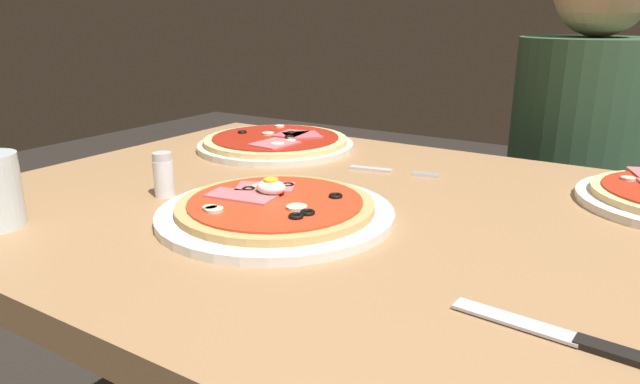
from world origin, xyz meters
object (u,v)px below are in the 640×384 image
(knife, at_px, (583,342))
(diner_person, at_px, (571,219))
(dining_table, at_px, (372,288))
(pizza_across_right, at_px, (276,143))
(salt_shaker, at_px, (164,175))
(fork, at_px, (386,171))
(pizza_foreground, at_px, (275,209))

(knife, xyz_separation_m, diner_person, (-0.13, 0.93, -0.21))
(dining_table, xyz_separation_m, pizza_across_right, (-0.34, 0.24, 0.13))
(knife, xyz_separation_m, salt_shaker, (-0.59, 0.10, 0.03))
(dining_table, xyz_separation_m, knife, (0.30, -0.21, 0.12))
(fork, height_order, knife, knife)
(pizza_across_right, bearing_deg, salt_shaker, -81.95)
(dining_table, distance_m, diner_person, 0.74)
(salt_shaker, bearing_deg, pizza_across_right, 98.05)
(diner_person, bearing_deg, salt_shaker, 60.97)
(diner_person, bearing_deg, pizza_foreground, 72.13)
(pizza_foreground, distance_m, diner_person, 0.88)
(fork, relative_size, knife, 0.80)
(fork, height_order, salt_shaker, salt_shaker)
(dining_table, bearing_deg, fork, 111.32)
(pizza_foreground, height_order, fork, pizza_foreground)
(fork, bearing_deg, pizza_foreground, -94.80)
(dining_table, distance_m, fork, 0.24)
(pizza_foreground, height_order, knife, pizza_foreground)
(knife, bearing_deg, diner_person, 98.26)
(dining_table, distance_m, pizza_foreground, 0.19)
(dining_table, height_order, pizza_foreground, pizza_foreground)
(pizza_foreground, bearing_deg, dining_table, 44.41)
(pizza_across_right, xyz_separation_m, fork, (0.27, -0.04, -0.01))
(pizza_across_right, bearing_deg, dining_table, -34.30)
(pizza_foreground, distance_m, knife, 0.41)
(dining_table, relative_size, salt_shaker, 18.09)
(fork, bearing_deg, dining_table, -68.68)
(pizza_foreground, distance_m, pizza_across_right, 0.41)
(pizza_foreground, relative_size, diner_person, 0.27)
(knife, relative_size, salt_shaker, 2.92)
(salt_shaker, distance_m, diner_person, 0.98)
(pizza_across_right, relative_size, salt_shaker, 4.73)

